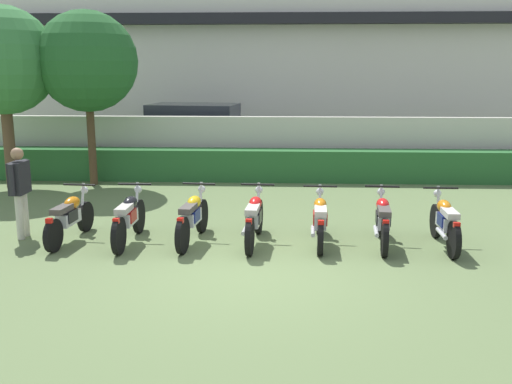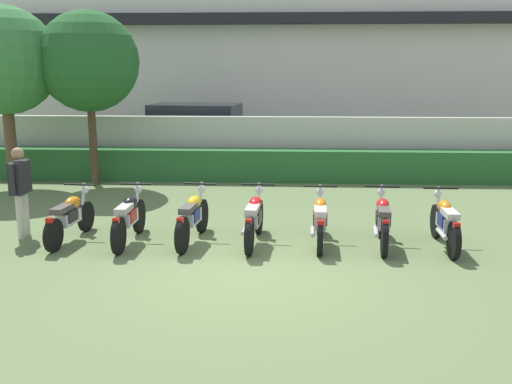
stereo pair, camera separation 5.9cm
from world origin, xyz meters
name	(u,v)px [view 2 (the right image)]	position (x,y,z in m)	size (l,w,h in m)	color
ground	(250,272)	(0.00, 0.00, 0.00)	(60.00, 60.00, 0.00)	#607547
building	(275,33)	(0.00, 15.24, 4.36)	(22.78, 6.50, 8.71)	silver
compound_wall	(268,147)	(0.00, 7.98, 0.84)	(21.64, 0.30, 1.68)	beige
hedge_row	(267,165)	(0.00, 7.28, 0.42)	(17.31, 0.70, 0.85)	#28602D
parked_car	(200,134)	(-2.23, 10.12, 0.94)	(4.70, 2.54, 1.89)	silver
tree_near_inspector	(4,61)	(-6.50, 6.13, 3.17)	(2.68, 2.68, 4.53)	brown
tree_far_side	(88,62)	(-4.50, 6.53, 3.15)	(2.54, 2.54, 4.44)	#4C3823
motorcycle_in_row_0	(70,217)	(-3.26, 1.43, 0.44)	(0.60, 1.84, 0.94)	black
motorcycle_in_row_1	(129,217)	(-2.19, 1.38, 0.45)	(0.60, 1.93, 0.97)	black
motorcycle_in_row_2	(192,217)	(-1.10, 1.47, 0.45)	(0.60, 1.93, 0.97)	black
motorcycle_in_row_3	(254,218)	(-0.01, 1.44, 0.45)	(0.60, 1.94, 0.97)	black
motorcycle_in_row_4	(320,219)	(1.12, 1.48, 0.44)	(0.60, 1.83, 0.95)	black
motorcycle_in_row_5	(382,220)	(2.18, 1.43, 0.45)	(0.60, 1.83, 0.97)	black
motorcycle_in_row_6	(445,222)	(3.22, 1.38, 0.45)	(0.60, 1.82, 0.96)	black
inspector_person	(20,185)	(-4.19, 1.62, 0.96)	(0.22, 0.66, 1.63)	beige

